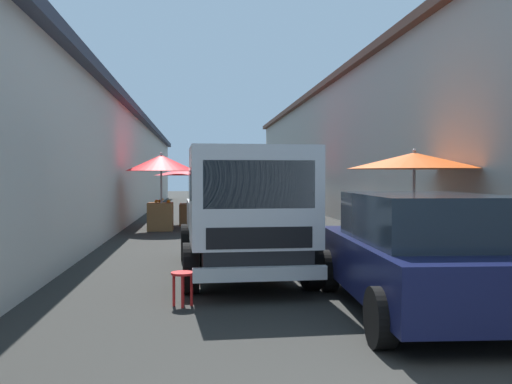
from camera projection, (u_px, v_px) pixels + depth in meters
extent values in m
plane|color=#282826|center=(249.00, 234.00, 15.96)|extent=(90.00, 90.00, 0.00)
cube|color=beige|center=(12.00, 167.00, 17.39)|extent=(49.50, 7.00, 3.87)
cube|color=#383D4C|center=(11.00, 102.00, 17.33)|extent=(49.80, 7.50, 0.24)
cube|color=#A39E93|center=(456.00, 147.00, 18.88)|extent=(49.50, 7.00, 5.29)
cube|color=#4C3328|center=(457.00, 65.00, 18.79)|extent=(49.80, 7.50, 0.24)
cylinder|color=#9E9EA3|center=(161.00, 193.00, 16.70)|extent=(0.06, 0.06, 2.30)
cone|color=red|center=(161.00, 163.00, 16.67)|extent=(2.11, 2.11, 0.48)
sphere|color=#9E9EA3|center=(161.00, 153.00, 16.67)|extent=(0.07, 0.07, 0.07)
cube|color=olive|center=(160.00, 217.00, 16.91)|extent=(0.81, 0.75, 0.84)
sphere|color=orange|center=(159.00, 201.00, 17.01)|extent=(0.09, 0.09, 0.09)
sphere|color=orange|center=(169.00, 201.00, 17.07)|extent=(0.09, 0.09, 0.09)
sphere|color=orange|center=(156.00, 201.00, 16.92)|extent=(0.09, 0.09, 0.09)
sphere|color=orange|center=(162.00, 199.00, 16.95)|extent=(0.09, 0.09, 0.09)
sphere|color=orange|center=(168.00, 201.00, 16.89)|extent=(0.09, 0.09, 0.09)
sphere|color=orange|center=(157.00, 201.00, 16.99)|extent=(0.09, 0.09, 0.09)
cylinder|color=#9E9EA3|center=(197.00, 195.00, 18.75)|extent=(0.06, 0.06, 2.02)
cone|color=red|center=(197.00, 170.00, 18.72)|extent=(2.89, 2.89, 0.34)
sphere|color=#9E9EA3|center=(197.00, 164.00, 18.72)|extent=(0.07, 0.07, 0.07)
cube|color=brown|center=(191.00, 214.00, 18.82)|extent=(0.98, 0.79, 0.72)
sphere|color=orange|center=(194.00, 201.00, 18.80)|extent=(0.09, 0.09, 0.09)
sphere|color=orange|center=(193.00, 202.00, 19.01)|extent=(0.09, 0.09, 0.09)
sphere|color=orange|center=(191.00, 203.00, 18.63)|extent=(0.09, 0.09, 0.09)
sphere|color=orange|center=(190.00, 202.00, 18.94)|extent=(0.09, 0.09, 0.09)
cylinder|color=#9E9EA3|center=(278.00, 192.00, 21.61)|extent=(0.06, 0.06, 2.07)
cone|color=red|center=(278.00, 171.00, 21.58)|extent=(2.28, 2.28, 0.45)
sphere|color=#9E9EA3|center=(278.00, 164.00, 21.57)|extent=(0.07, 0.07, 0.07)
cube|color=olive|center=(284.00, 209.00, 21.58)|extent=(0.82, 0.76, 0.72)
sphere|color=orange|center=(289.00, 199.00, 21.77)|extent=(0.09, 0.09, 0.09)
sphere|color=orange|center=(290.00, 199.00, 21.64)|extent=(0.09, 0.09, 0.09)
sphere|color=orange|center=(291.00, 199.00, 21.43)|extent=(0.09, 0.09, 0.09)
sphere|color=orange|center=(281.00, 199.00, 21.60)|extent=(0.09, 0.09, 0.09)
cylinder|color=#9E9EA3|center=(414.00, 206.00, 11.16)|extent=(0.06, 0.06, 2.14)
cone|color=#D84C14|center=(414.00, 161.00, 11.13)|extent=(2.69, 2.69, 0.33)
sphere|color=#9E9EA3|center=(414.00, 151.00, 11.12)|extent=(0.07, 0.07, 0.07)
cube|color=olive|center=(406.00, 242.00, 10.97)|extent=(0.85, 0.77, 0.70)
sphere|color=orange|center=(412.00, 222.00, 11.05)|extent=(0.09, 0.09, 0.09)
sphere|color=orange|center=(416.00, 219.00, 11.02)|extent=(0.09, 0.09, 0.09)
sphere|color=orange|center=(412.00, 222.00, 10.94)|extent=(0.09, 0.09, 0.09)
sphere|color=orange|center=(401.00, 223.00, 10.72)|extent=(0.09, 0.09, 0.09)
sphere|color=orange|center=(403.00, 222.00, 11.03)|extent=(0.09, 0.09, 0.09)
sphere|color=orange|center=(403.00, 222.00, 11.09)|extent=(0.09, 0.09, 0.09)
cube|color=#0F1438|center=(420.00, 266.00, 6.70)|extent=(3.98, 1.90, 0.64)
cube|color=#19232D|center=(425.00, 218.00, 6.54)|extent=(2.41, 1.62, 0.56)
cube|color=black|center=(377.00, 260.00, 8.62)|extent=(0.18, 1.65, 0.20)
cube|color=silver|center=(339.00, 243.00, 8.60)|extent=(0.07, 0.24, 0.14)
cube|color=silver|center=(413.00, 242.00, 8.66)|extent=(0.07, 0.24, 0.14)
cylinder|color=black|center=(329.00, 271.00, 7.99)|extent=(0.61, 0.23, 0.60)
cylinder|color=black|center=(446.00, 269.00, 8.08)|extent=(0.61, 0.23, 0.60)
cylinder|color=black|center=(381.00, 317.00, 5.34)|extent=(0.61, 0.23, 0.60)
cube|color=black|center=(239.00, 243.00, 9.58)|extent=(4.85, 1.66, 0.36)
cube|color=silver|center=(252.00, 196.00, 7.94)|extent=(1.60, 1.81, 1.40)
cube|color=#19232D|center=(259.00, 184.00, 7.21)|extent=(0.12, 1.47, 0.63)
cube|color=#19232D|center=(252.00, 184.00, 7.94)|extent=(1.11, 1.81, 0.45)
cube|color=black|center=(260.00, 238.00, 7.22)|extent=(0.11, 1.40, 0.28)
cube|color=silver|center=(260.00, 274.00, 7.15)|extent=(0.19, 1.75, 0.18)
cube|color=gray|center=(277.00, 215.00, 10.50)|extent=(3.16, 0.18, 0.50)
cube|color=gray|center=(190.00, 216.00, 10.26)|extent=(3.16, 0.18, 0.50)
cube|color=gray|center=(227.00, 210.00, 11.92)|extent=(0.12, 1.65, 0.50)
cylinder|color=black|center=(311.00, 265.00, 8.10)|extent=(0.73, 0.25, 0.72)
cylinder|color=black|center=(191.00, 268.00, 7.85)|extent=(0.73, 0.25, 0.72)
cylinder|color=black|center=(274.00, 241.00, 11.14)|extent=(0.73, 0.25, 0.72)
cylinder|color=black|center=(187.00, 242.00, 10.89)|extent=(0.73, 0.25, 0.72)
cylinder|color=#665B4C|center=(313.00, 219.00, 15.95)|extent=(0.14, 0.14, 0.82)
cylinder|color=#665B4C|center=(307.00, 219.00, 15.98)|extent=(0.14, 0.14, 0.82)
cube|color=white|center=(310.00, 194.00, 15.94)|extent=(0.34, 0.52, 0.62)
sphere|color=#A57A5B|center=(310.00, 180.00, 15.93)|extent=(0.23, 0.23, 0.23)
cylinder|color=white|center=(320.00, 193.00, 15.88)|extent=(0.08, 0.08, 0.56)
cylinder|color=white|center=(300.00, 193.00, 16.00)|extent=(0.08, 0.08, 0.56)
cylinder|color=black|center=(291.00, 219.00, 18.63)|extent=(0.45, 0.15, 0.44)
cylinder|color=black|center=(302.00, 222.00, 17.41)|extent=(0.45, 0.17, 0.44)
cube|color=#3359A5|center=(297.00, 219.00, 17.97)|extent=(0.93, 0.40, 0.08)
ellipsoid|color=black|center=(300.00, 208.00, 17.67)|extent=(0.59, 0.33, 0.20)
cube|color=#3359A5|center=(291.00, 206.00, 18.56)|extent=(0.18, 0.34, 0.56)
cylinder|color=silver|center=(292.00, 203.00, 18.49)|extent=(0.28, 0.10, 0.68)
cylinder|color=black|center=(292.00, 192.00, 18.41)|extent=(0.55, 0.11, 0.04)
cylinder|color=red|center=(183.00, 273.00, 7.08)|extent=(0.30, 0.30, 0.03)
cylinder|color=red|center=(183.00, 288.00, 7.20)|extent=(0.04, 0.04, 0.42)
cylinder|color=red|center=(174.00, 290.00, 7.07)|extent=(0.04, 0.04, 0.42)
cylinder|color=red|center=(182.00, 291.00, 6.97)|extent=(0.04, 0.04, 0.42)
cylinder|color=red|center=(192.00, 289.00, 7.10)|extent=(0.04, 0.04, 0.42)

